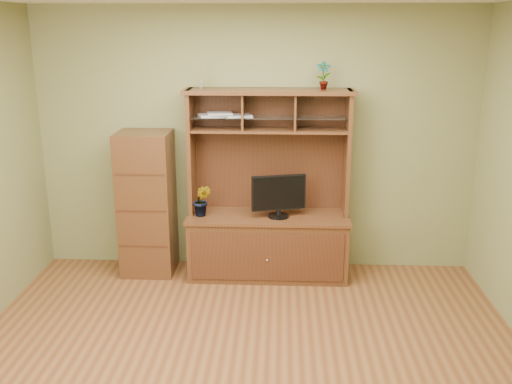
{
  "coord_description": "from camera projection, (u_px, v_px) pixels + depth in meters",
  "views": [
    {
      "loc": [
        0.27,
        -3.77,
        2.48
      ],
      "look_at": [
        0.04,
        1.2,
        1.04
      ],
      "focal_mm": 40.0,
      "sensor_mm": 36.0,
      "label": 1
    }
  ],
  "objects": [
    {
      "name": "room",
      "position": [
        242.0,
        197.0,
        3.94
      ],
      "size": [
        4.54,
        4.04,
        2.74
      ],
      "color": "brown",
      "rests_on": "ground"
    },
    {
      "name": "reed_diffuser",
      "position": [
        201.0,
        79.0,
        5.51
      ],
      "size": [
        0.05,
        0.05,
        0.25
      ],
      "color": "silver",
      "rests_on": "media_hutch"
    },
    {
      "name": "monitor",
      "position": [
        279.0,
        195.0,
        5.64
      ],
      "size": [
        0.53,
        0.21,
        0.43
      ],
      "rotation": [
        0.0,
        0.0,
        0.25
      ],
      "color": "black",
      "rests_on": "media_hutch"
    },
    {
      "name": "media_hutch",
      "position": [
        268.0,
        226.0,
        5.82
      ],
      "size": [
        1.66,
        0.61,
        1.9
      ],
      "color": "#3F1F12",
      "rests_on": "room"
    },
    {
      "name": "orchid_plant",
      "position": [
        202.0,
        200.0,
        5.69
      ],
      "size": [
        0.19,
        0.16,
        0.33
      ],
      "primitive_type": "imported",
      "rotation": [
        0.0,
        0.0,
        -0.11
      ],
      "color": "#3A5F20",
      "rests_on": "media_hutch"
    },
    {
      "name": "magazines",
      "position": [
        223.0,
        115.0,
        5.6
      ],
      "size": [
        0.56,
        0.27,
        0.04
      ],
      "color": "#A8A8AC",
      "rests_on": "media_hutch"
    },
    {
      "name": "side_cabinet",
      "position": [
        147.0,
        204.0,
        5.83
      ],
      "size": [
        0.53,
        0.48,
        1.48
      ],
      "color": "#3F1F12",
      "rests_on": "room"
    },
    {
      "name": "top_plant",
      "position": [
        323.0,
        75.0,
        5.45
      ],
      "size": [
        0.15,
        0.1,
        0.27
      ],
      "primitive_type": "imported",
      "rotation": [
        0.0,
        0.0,
        0.04
      ],
      "color": "#305E21",
      "rests_on": "media_hutch"
    }
  ]
}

